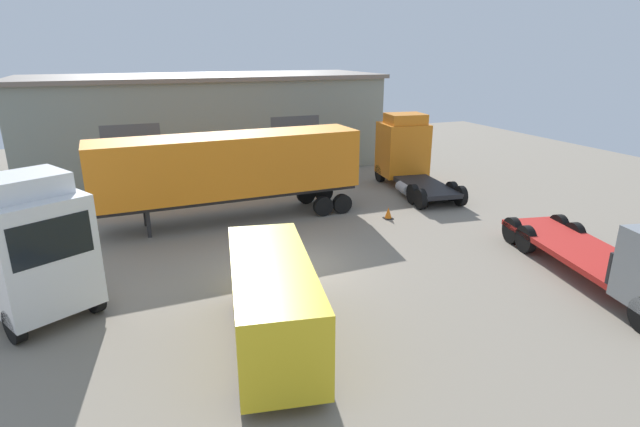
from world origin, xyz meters
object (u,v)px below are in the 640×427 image
Objects in this scene: container_trailer_white at (231,166)px; delivery_van_yellow at (272,299)px; tractor_unit_orange at (406,153)px; gravel_pile at (2,219)px; flatbed_truck_grey at (637,262)px; tractor_unit_white at (32,251)px; traffic_cone at (388,213)px.

container_trailer_white reaches higher than delivery_van_yellow.
tractor_unit_orange reaches higher than gravel_pile.
container_trailer_white reaches higher than flatbed_truck_grey.
tractor_unit_white is at bearing -97.44° from flatbed_truck_grey.
gravel_pile is 6.73× the size of traffic_cone.
delivery_van_yellow is 11.46m from traffic_cone.
tractor_unit_orange is 6.57m from traffic_cone.
tractor_unit_white is 14.65m from traffic_cone.
container_trailer_white is at bearing -129.57° from flatbed_truck_grey.
delivery_van_yellow is (-1.22, -10.61, -1.20)m from container_trailer_white.
container_trailer_white is at bearing 159.83° from traffic_cone.
tractor_unit_white is at bearing 65.64° from delivery_van_yellow.
flatbed_truck_grey is at bearing -34.97° from gravel_pile.
tractor_unit_white is 1.11× the size of delivery_van_yellow.
flatbed_truck_grey is 2.28× the size of gravel_pile.
container_trailer_white is at bearing 110.70° from tractor_unit_orange.
tractor_unit_white is 7.28m from delivery_van_yellow.
traffic_cone is at bearing -34.37° from delivery_van_yellow.
traffic_cone is (-3.18, 9.90, -1.06)m from flatbed_truck_grey.
tractor_unit_orange is (11.89, 13.15, 0.57)m from delivery_van_yellow.
flatbed_truck_grey is 1.21× the size of tractor_unit_orange.
delivery_van_yellow is at bearing 27.28° from tractor_unit_white.
tractor_unit_orange is at bearing 88.78° from tractor_unit_white.
flatbed_truck_grey is at bearing 42.96° from tractor_unit_white.
container_trailer_white is 7.60m from traffic_cone.
tractor_unit_white reaches higher than tractor_unit_orange.
container_trailer_white is 10.99m from tractor_unit_orange.
tractor_unit_white is 0.98× the size of tractor_unit_orange.
delivery_van_yellow is at bearing -55.11° from gravel_pile.
gravel_pile is at bearing 101.13° from tractor_unit_orange.
flatbed_truck_grey is 15.33× the size of traffic_cone.
container_trailer_white is 1.72× the size of tractor_unit_orange.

